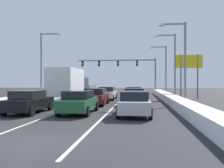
# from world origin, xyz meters

# --- Properties ---
(ground_plane) EXTENTS (120.00, 120.00, 0.00)m
(ground_plane) POSITION_xyz_m (0.00, 13.91, 0.00)
(ground_plane) COLOR #28282B
(lane_stripe_between_right_lane_and_center_lane) EXTENTS (0.14, 38.25, 0.01)m
(lane_stripe_between_right_lane_and_center_lane) POSITION_xyz_m (1.70, 17.39, 0.00)
(lane_stripe_between_right_lane_and_center_lane) COLOR silver
(lane_stripe_between_right_lane_and_center_lane) RESTS_ON ground
(lane_stripe_between_center_lane_and_left_lane) EXTENTS (0.14, 38.25, 0.01)m
(lane_stripe_between_center_lane_and_left_lane) POSITION_xyz_m (-1.70, 17.39, 0.00)
(lane_stripe_between_center_lane_and_left_lane) COLOR silver
(lane_stripe_between_center_lane_and_left_lane) RESTS_ON ground
(snow_bank_right_shoulder) EXTENTS (1.27, 38.25, 0.73)m
(snow_bank_right_shoulder) POSITION_xyz_m (7.00, 17.39, 0.36)
(snow_bank_right_shoulder) COLOR white
(snow_bank_right_shoulder) RESTS_ON ground
(snow_bank_left_shoulder) EXTENTS (1.86, 38.25, 0.74)m
(snow_bank_left_shoulder) POSITION_xyz_m (-7.00, 17.39, 0.37)
(snow_bank_left_shoulder) COLOR white
(snow_bank_left_shoulder) RESTS_ON ground
(sedan_silver_right_lane_nearest) EXTENTS (2.00, 4.50, 1.51)m
(sedan_silver_right_lane_nearest) POSITION_xyz_m (3.54, 7.14, 0.76)
(sedan_silver_right_lane_nearest) COLOR #B7BABF
(sedan_silver_right_lane_nearest) RESTS_ON ground
(sedan_red_right_lane_second) EXTENTS (2.00, 4.50, 1.51)m
(sedan_red_right_lane_second) POSITION_xyz_m (3.37, 13.97, 0.76)
(sedan_red_right_lane_second) COLOR maroon
(sedan_red_right_lane_second) RESTS_ON ground
(sedan_navy_right_lane_third) EXTENTS (2.00, 4.50, 1.51)m
(sedan_navy_right_lane_third) POSITION_xyz_m (3.15, 19.50, 0.76)
(sedan_navy_right_lane_third) COLOR navy
(sedan_navy_right_lane_third) RESTS_ON ground
(sedan_green_center_lane_nearest) EXTENTS (2.00, 4.50, 1.51)m
(sedan_green_center_lane_nearest) POSITION_xyz_m (-0.15, 7.66, 0.76)
(sedan_green_center_lane_nearest) COLOR #1E5633
(sedan_green_center_lane_nearest) RESTS_ON ground
(sedan_maroon_center_lane_second) EXTENTS (2.00, 4.50, 1.51)m
(sedan_maroon_center_lane_second) POSITION_xyz_m (-0.11, 13.47, 0.76)
(sedan_maroon_center_lane_second) COLOR maroon
(sedan_maroon_center_lane_second) RESTS_ON ground
(sedan_white_center_lane_third) EXTENTS (2.00, 4.50, 1.51)m
(sedan_white_center_lane_third) POSITION_xyz_m (0.05, 19.87, 0.76)
(sedan_white_center_lane_third) COLOR silver
(sedan_white_center_lane_third) RESTS_ON ground
(sedan_black_left_lane_nearest) EXTENTS (2.00, 4.50, 1.51)m
(sedan_black_left_lane_nearest) POSITION_xyz_m (-3.54, 7.50, 0.76)
(sedan_black_left_lane_nearest) COLOR black
(sedan_black_left_lane_nearest) RESTS_ON ground
(box_truck_left_lane_second) EXTENTS (2.53, 7.20, 3.36)m
(box_truck_left_lane_second) POSITION_xyz_m (-3.18, 15.45, 1.90)
(box_truck_left_lane_second) COLOR #38383D
(box_truck_left_lane_second) RESTS_ON ground
(suv_gray_left_lane_third) EXTENTS (2.16, 4.90, 1.67)m
(suv_gray_left_lane_third) POSITION_xyz_m (-3.26, 23.31, 1.02)
(suv_gray_left_lane_third) COLOR slate
(suv_gray_left_lane_third) RESTS_ON ground
(traffic_light_gantry) EXTENTS (14.00, 0.47, 6.20)m
(traffic_light_gantry) POSITION_xyz_m (1.31, 34.76, 4.89)
(traffic_light_gantry) COLOR slate
(traffic_light_gantry) RESTS_ON ground
(street_lamp_right_near) EXTENTS (2.66, 0.36, 7.77)m
(street_lamp_right_near) POSITION_xyz_m (7.76, 15.65, 4.68)
(street_lamp_right_near) COLOR gray
(street_lamp_right_near) RESTS_ON ground
(street_lamp_right_mid) EXTENTS (2.66, 0.36, 8.04)m
(street_lamp_right_mid) POSITION_xyz_m (7.83, 22.60, 4.82)
(street_lamp_right_mid) COLOR gray
(street_lamp_right_mid) RESTS_ON ground
(street_lamp_right_far) EXTENTS (2.66, 0.36, 7.59)m
(street_lamp_right_far) POSITION_xyz_m (7.46, 29.56, 4.58)
(street_lamp_right_far) COLOR gray
(street_lamp_right_far) RESTS_ON ground
(street_lamp_left_mid) EXTENTS (2.66, 0.36, 7.88)m
(street_lamp_left_mid) POSITION_xyz_m (-7.34, 19.34, 4.74)
(street_lamp_left_mid) COLOR gray
(street_lamp_left_mid) RESTS_ON ground
(roadside_sign_right) EXTENTS (3.20, 0.16, 5.50)m
(roadside_sign_right) POSITION_xyz_m (9.90, 22.49, 4.02)
(roadside_sign_right) COLOR #59595B
(roadside_sign_right) RESTS_ON ground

